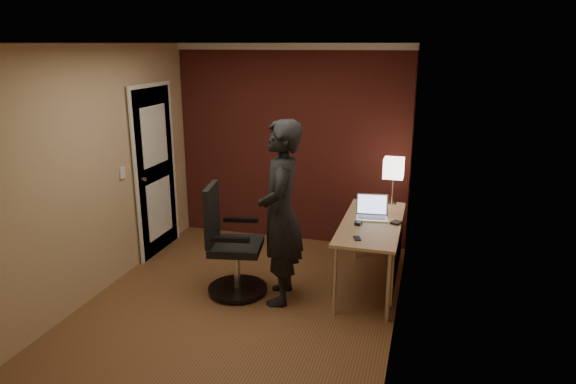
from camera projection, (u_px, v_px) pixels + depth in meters
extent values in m
plane|color=brown|center=(239.00, 306.00, 5.06)|extent=(4.00, 4.00, 0.00)
plane|color=white|center=(231.00, 43.00, 4.36)|extent=(4.00, 4.00, 0.00)
plane|color=tan|center=(292.00, 145.00, 6.56)|extent=(3.00, 0.00, 3.00)
plane|color=tan|center=(105.00, 276.00, 2.86)|extent=(3.00, 0.00, 3.00)
plane|color=tan|center=(94.00, 174.00, 5.10)|extent=(0.00, 4.00, 4.00)
plane|color=tan|center=(401.00, 197.00, 4.32)|extent=(0.00, 4.00, 4.00)
cube|color=maroon|center=(292.00, 145.00, 6.53)|extent=(2.98, 0.06, 2.50)
cube|color=silver|center=(292.00, 46.00, 6.19)|extent=(3.00, 0.08, 0.08)
cube|color=silver|center=(85.00, 51.00, 2.56)|extent=(3.00, 0.08, 0.08)
cube|color=silver|center=(84.00, 47.00, 4.75)|extent=(0.08, 4.00, 0.08)
cube|color=silver|center=(406.00, 48.00, 4.00)|extent=(0.08, 4.00, 0.08)
cube|color=silver|center=(155.00, 172.00, 6.18)|extent=(0.05, 0.82, 2.02)
cube|color=silver|center=(156.00, 172.00, 6.18)|extent=(0.02, 0.92, 2.12)
cylinder|color=silver|center=(144.00, 179.00, 5.87)|extent=(0.05, 0.05, 0.05)
cube|color=silver|center=(122.00, 173.00, 5.54)|extent=(0.02, 0.08, 0.12)
cube|color=tan|center=(372.00, 223.00, 5.29)|extent=(0.60, 1.50, 0.03)
cube|color=tan|center=(398.00, 251.00, 5.30)|extent=(0.02, 1.38, 0.54)
cylinder|color=silver|center=(334.00, 281.00, 4.82)|extent=(0.04, 0.04, 0.70)
cylinder|color=silver|center=(356.00, 231.00, 6.09)|extent=(0.04, 0.04, 0.70)
cylinder|color=silver|center=(388.00, 287.00, 4.69)|extent=(0.04, 0.04, 0.70)
cylinder|color=silver|center=(399.00, 235.00, 5.96)|extent=(0.04, 0.04, 0.70)
cube|color=silver|center=(392.00, 204.00, 5.85)|extent=(0.11, 0.11, 0.01)
cylinder|color=silver|center=(392.00, 190.00, 5.81)|extent=(0.01, 0.01, 0.30)
cube|color=white|center=(394.00, 168.00, 5.74)|extent=(0.22, 0.22, 0.22)
cube|color=silver|center=(372.00, 218.00, 5.37)|extent=(0.35, 0.26, 0.01)
cube|color=silver|center=(372.00, 204.00, 5.45)|extent=(0.33, 0.09, 0.22)
cube|color=#B2CCF2|center=(372.00, 204.00, 5.44)|extent=(0.30, 0.08, 0.19)
cube|color=gray|center=(372.00, 217.00, 5.36)|extent=(0.29, 0.16, 0.00)
cube|color=black|center=(358.00, 223.00, 5.20)|extent=(0.07, 0.10, 0.03)
cube|color=black|center=(357.00, 238.00, 4.82)|extent=(0.09, 0.13, 0.01)
cube|color=black|center=(396.00, 222.00, 5.23)|extent=(0.12, 0.14, 0.02)
cylinder|color=black|center=(238.00, 288.00, 5.34)|extent=(0.61, 0.61, 0.03)
cylinder|color=silver|center=(237.00, 268.00, 5.27)|extent=(0.07, 0.07, 0.46)
cube|color=black|center=(236.00, 246.00, 5.20)|extent=(0.59, 0.59, 0.08)
cube|color=black|center=(212.00, 214.00, 5.13)|extent=(0.14, 0.46, 0.60)
cube|color=black|center=(241.00, 220.00, 5.42)|extent=(0.38, 0.12, 0.04)
cube|color=black|center=(230.00, 240.00, 4.88)|extent=(0.38, 0.12, 0.04)
imported|color=black|center=(281.00, 213.00, 4.97)|extent=(0.55, 0.73, 1.82)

